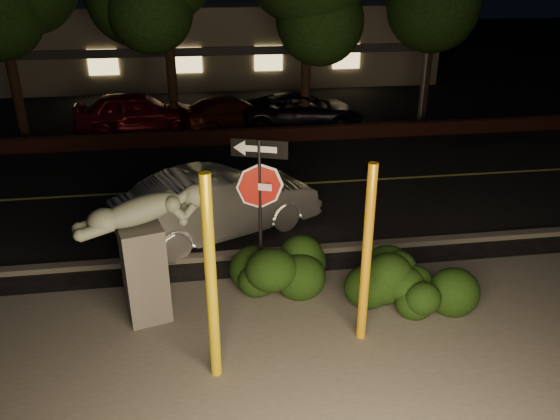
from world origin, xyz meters
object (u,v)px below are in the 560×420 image
object	(u,v)px
yellow_pole_right	(367,256)
silver_sedan	(219,203)
signpost	(260,187)
parked_car_red	(137,112)
parked_car_darkred	(232,113)
yellow_pole_left	(211,282)
sculpture	(144,243)
parked_car_dark	(303,111)

from	to	relation	value
yellow_pole_right	silver_sedan	distance (m)	5.00
signpost	parked_car_red	bearing A→B (deg)	126.15
silver_sedan	parked_car_red	distance (m)	9.50
signpost	parked_car_darkred	bearing A→B (deg)	108.99
yellow_pole_left	sculpture	distance (m)	2.08
signpost	parked_car_red	distance (m)	12.28
parked_car_darkred	parked_car_dark	world-z (taller)	parked_car_dark
yellow_pole_right	parked_car_darkred	bearing A→B (deg)	95.59
parked_car_red	parked_car_darkred	bearing A→B (deg)	-95.28
yellow_pole_left	yellow_pole_right	bearing A→B (deg)	12.62
silver_sedan	parked_car_darkred	distance (m)	9.05
parked_car_dark	signpost	bearing A→B (deg)	169.01
yellow_pole_left	parked_car_dark	world-z (taller)	yellow_pole_left
sculpture	yellow_pole_left	bearing A→B (deg)	-72.42
signpost	sculpture	world-z (taller)	signpost
yellow_pole_right	parked_car_red	size ratio (longest dim) A/B	0.70
yellow_pole_left	parked_car_darkred	xyz separation A→B (m)	(1.21, 13.98, -1.07)
parked_car_red	sculpture	bearing A→B (deg)	-177.64
parked_car_darkred	silver_sedan	bearing A→B (deg)	151.97
parked_car_darkred	parked_car_dark	size ratio (longest dim) A/B	0.91
silver_sedan	sculpture	bearing A→B (deg)	131.82
yellow_pole_right	signpost	world-z (taller)	yellow_pole_right
parked_car_darkred	signpost	bearing A→B (deg)	156.65
parked_car_darkred	parked_car_dark	xyz separation A→B (m)	(2.75, -0.21, 0.03)
yellow_pole_left	parked_car_red	world-z (taller)	yellow_pole_left
yellow_pole_right	sculpture	distance (m)	3.82
parked_car_red	parked_car_dark	world-z (taller)	parked_car_red
sculpture	parked_car_red	size ratio (longest dim) A/B	0.54
parked_car_dark	yellow_pole_left	bearing A→B (deg)	167.55
silver_sedan	parked_car_red	xyz separation A→B (m)	(-2.69, 9.12, -0.01)
signpost	parked_car_red	xyz separation A→B (m)	(-3.38, 11.72, -1.42)
signpost	parked_car_dark	xyz separation A→B (m)	(2.97, 11.40, -1.54)
sculpture	parked_car_darkred	size ratio (longest dim) A/B	0.57
silver_sedan	parked_car_darkred	xyz separation A→B (m)	(0.91, 9.00, -0.17)
sculpture	parked_car_red	distance (m)	12.43
yellow_pole_right	silver_sedan	bearing A→B (deg)	116.75
yellow_pole_right	silver_sedan	xyz separation A→B (m)	(-2.22, 4.41, -0.81)
signpost	parked_car_darkred	size ratio (longest dim) A/B	0.71
yellow_pole_right	parked_car_red	distance (m)	14.41
yellow_pole_right	parked_car_dark	size ratio (longest dim) A/B	0.68
parked_car_darkred	yellow_pole_left	bearing A→B (deg)	152.77
parked_car_dark	parked_car_darkred	bearing A→B (deg)	89.21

